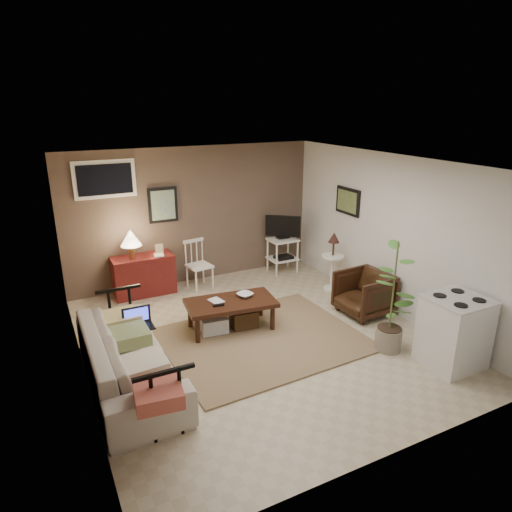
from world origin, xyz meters
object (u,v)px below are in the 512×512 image
stove (454,331)px  sofa (128,349)px  spindle_chair (199,266)px  tv_stand (283,243)px  potted_plant (393,293)px  armchair (364,291)px  side_table (333,254)px  coffee_table (230,313)px  red_console (143,272)px

stove → sofa: bearing=159.1°
spindle_chair → stove: stove is taller
spindle_chair → stove: size_ratio=0.93×
tv_stand → potted_plant: (-0.20, -3.14, 0.23)m
potted_plant → armchair: bearing=68.2°
spindle_chair → armchair: bearing=-48.4°
armchair → stove: stove is taller
side_table → armchair: 1.06m
tv_stand → stove: (0.25, -3.76, -0.13)m
side_table → potted_plant: (-0.54, -2.01, 0.17)m
spindle_chair → tv_stand: 1.70m
tv_stand → potted_plant: size_ratio=0.72×
coffee_table → spindle_chair: (0.15, 1.69, 0.13)m
stove → spindle_chair: bearing=117.4°
coffee_table → stove: stove is taller
red_console → tv_stand: red_console is taller
red_console → potted_plant: 4.10m
potted_plant → stove: bearing=-53.9°
armchair → potted_plant: potted_plant is taller
side_table → armchair: side_table is taller
stove → coffee_table: bearing=135.4°
red_console → coffee_table: bearing=-66.4°
potted_plant → stove: size_ratio=1.68×
coffee_table → side_table: 2.28m
stove → armchair: bearing=91.8°
side_table → potted_plant: bearing=-104.9°
red_console → spindle_chair: (0.95, -0.14, -0.01)m
side_table → sofa: bearing=-161.7°
side_table → stove: (-0.09, -2.63, -0.18)m
side_table → armchair: (-0.14, -1.01, -0.27)m
sofa → side_table: 3.95m
coffee_table → sofa: (-1.57, -0.66, 0.18)m
coffee_table → stove: bearing=-44.6°
red_console → stove: (2.89, -3.89, 0.05)m
coffee_table → side_table: bearing=14.9°
potted_plant → sofa: bearing=166.4°
coffee_table → armchair: (2.04, -0.44, 0.10)m
stove → red_console: bearing=126.6°
spindle_chair → side_table: side_table is taller
red_console → tv_stand: size_ratio=1.06×
spindle_chair → potted_plant: 3.49m
sofa → stove: stove is taller
tv_stand → side_table: (0.34, -1.12, 0.05)m
coffee_table → red_console: size_ratio=1.13×
side_table → coffee_table: bearing=-165.1°
sofa → spindle_chair: (1.71, 2.35, -0.04)m
sofa → armchair: size_ratio=3.08×
tv_stand → stove: 3.77m
coffee_table → sofa: 1.71m
side_table → stove: 2.64m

